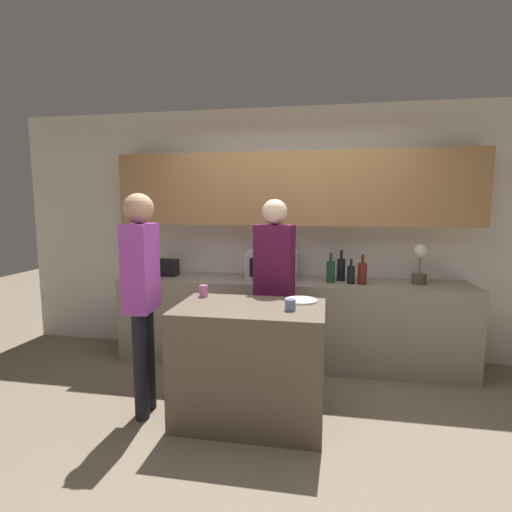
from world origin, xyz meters
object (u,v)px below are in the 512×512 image
microwave (272,265)px  person_center (274,276)px  bottle_2 (351,274)px  plate_on_island (301,300)px  person_left (141,285)px  bottle_3 (362,273)px  cup_0 (204,291)px  potted_plant (420,264)px  cup_1 (290,305)px  bottle_0 (331,271)px  bottle_1 (341,269)px  toaster (166,267)px

microwave → person_center: 0.60m
bottle_2 → plate_on_island: bearing=-115.9°
person_left → person_center: size_ratio=1.02×
bottle_3 → cup_0: (-1.35, -0.86, -0.05)m
potted_plant → cup_1: (-1.16, -1.28, -0.14)m
bottle_3 → potted_plant: bearing=11.2°
cup_0 → person_left: 0.52m
bottle_0 → cup_0: 1.38m
plate_on_island → cup_1: (-0.06, -0.29, 0.03)m
potted_plant → plate_on_island: 1.49m
bottle_0 → person_center: (-0.50, -0.52, 0.03)m
cup_0 → person_left: person_left is taller
microwave → cup_1: size_ratio=6.40×
bottle_2 → person_left: 2.02m
potted_plant → plate_on_island: potted_plant is taller
bottle_0 → plate_on_island: 0.95m
bottle_3 → bottle_1: bearing=142.8°
toaster → bottle_3: size_ratio=0.88×
toaster → potted_plant: (2.65, -0.00, 0.11)m
bottle_3 → cup_1: (-0.60, -1.17, -0.05)m
microwave → person_center: size_ratio=0.30×
cup_0 → cup_1: bearing=-22.4°
potted_plant → cup_0: (-1.91, -0.97, -0.13)m
bottle_3 → person_center: 0.94m
bottle_0 → person_center: 0.72m
bottle_1 → plate_on_island: (-0.34, -1.03, -0.10)m
bottle_0 → bottle_3: size_ratio=1.02×
microwave → plate_on_island: (0.37, -0.99, -0.12)m
toaster → bottle_2: bottle_2 is taller
bottle_2 → bottle_0: bearing=171.7°
potted_plant → bottle_3: bearing=-168.8°
microwave → toaster: 1.19m
microwave → person_left: bearing=-123.4°
toaster → person_center: bearing=-24.8°
toaster → plate_on_island: 1.85m
cup_0 → cup_1: cup_0 is taller
toaster → bottle_3: 2.10m
potted_plant → person_left: person_left is taller
cup_1 → person_center: person_center is taller
toaster → potted_plant: potted_plant is taller
potted_plant → cup_0: potted_plant is taller
cup_1 → person_center: size_ratio=0.05×
bottle_3 → plate_on_island: bottle_3 is taller
bottle_3 → toaster: bearing=177.0°
bottle_1 → plate_on_island: size_ratio=1.22×
person_left → bottle_1: bearing=125.3°
person_left → microwave: bearing=141.4°
bottle_1 → toaster: bearing=-178.7°
person_center → bottle_2: bearing=-135.5°
potted_plant → cup_1: bearing=-132.1°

